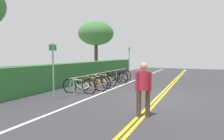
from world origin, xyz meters
name	(u,v)px	position (x,y,z in m)	size (l,w,h in m)	color
ground_plane	(158,99)	(0.00, 0.00, -0.03)	(37.91, 11.44, 0.05)	#353538
centre_line_yellow_inner	(160,99)	(0.00, -0.08, 0.00)	(34.12, 0.10, 0.00)	gold
centre_line_yellow_outer	(156,99)	(0.00, 0.08, 0.00)	(34.12, 0.10, 0.00)	gold
bike_lane_stripe_white	(101,93)	(0.00, 2.69, 0.00)	(34.12, 0.12, 0.00)	white
bike_rack	(106,75)	(2.32, 3.57, 0.62)	(6.56, 0.05, 0.82)	#9EA0A5
bicycle_0	(79,86)	(-0.39, 3.64, 0.35)	(0.46, 1.74, 0.75)	black
bicycle_1	(92,83)	(0.49, 3.45, 0.37)	(0.46, 1.72, 0.79)	black
bicycle_2	(100,82)	(1.47, 3.55, 0.34)	(0.61, 1.68, 0.72)	black
bicycle_3	(104,80)	(2.24, 3.64, 0.35)	(0.46, 1.78, 0.74)	black
bicycle_4	(114,78)	(3.22, 3.43, 0.35)	(0.53, 1.79, 0.75)	black
bicycle_5	(117,76)	(4.11, 3.58, 0.36)	(0.52, 1.74, 0.77)	black
bicycle_6	(121,75)	(5.04, 3.66, 0.36)	(0.58, 1.68, 0.76)	black
pedestrian	(143,86)	(-2.53, -0.06, 0.93)	(0.32, 0.45, 1.63)	#4C3826
sign_post_near	(53,66)	(-1.92, 3.86, 1.39)	(0.36, 0.09, 2.31)	gray
sign_post_far	(129,60)	(6.05, 3.41, 1.45)	(0.36, 0.08, 2.43)	gray
hedge_backdrop	(87,71)	(3.82, 5.83, 0.66)	(15.51, 0.93, 1.32)	#2D6B30
tree_mid	(96,34)	(8.84, 7.86, 3.88)	(3.48, 3.48, 5.05)	#473323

